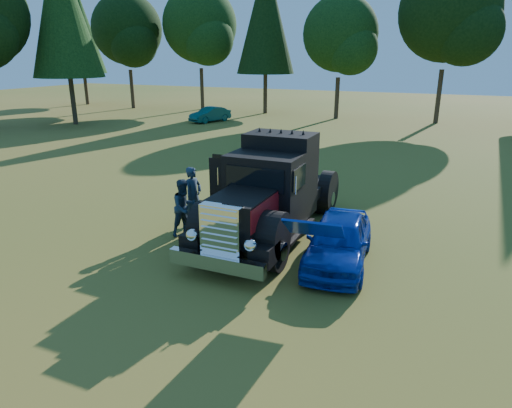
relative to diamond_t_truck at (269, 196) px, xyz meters
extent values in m
plane|color=#3B5519|center=(-0.77, -2.55, -1.28)|extent=(120.00, 120.00, 0.00)
cylinder|color=#2D2116|center=(-32.77, 27.45, 0.88)|extent=(0.36, 0.36, 4.32)
cone|color=black|center=(-32.77, 27.45, 6.52)|extent=(4.80, 4.80, 9.00)
cylinder|color=#2D2116|center=(-25.77, 26.45, 0.61)|extent=(0.36, 0.36, 3.78)
sphere|color=black|center=(-25.77, 26.45, 6.28)|extent=(6.72, 6.72, 6.72)
sphere|color=black|center=(-24.51, 25.61, 5.02)|extent=(4.62, 4.62, 4.62)
cylinder|color=#2D2116|center=(-18.77, 28.45, 0.70)|extent=(0.36, 0.36, 3.96)
sphere|color=black|center=(-18.77, 28.45, 6.64)|extent=(7.04, 7.04, 7.04)
sphere|color=black|center=(-17.45, 27.57, 5.32)|extent=(4.84, 4.84, 4.84)
cylinder|color=#2D2116|center=(-11.77, 27.95, 1.06)|extent=(0.36, 0.36, 4.68)
cone|color=black|center=(-11.77, 27.95, 7.17)|extent=(5.20, 5.20, 9.75)
cylinder|color=#2D2116|center=(-4.77, 26.95, 0.43)|extent=(0.36, 0.36, 3.42)
sphere|color=black|center=(-4.77, 26.95, 5.56)|extent=(6.08, 6.08, 6.08)
sphere|color=black|center=(-3.63, 26.19, 4.42)|extent=(4.18, 4.18, 4.18)
cylinder|color=#2D2116|center=(3.23, 27.45, 0.79)|extent=(0.36, 0.36, 4.14)
sphere|color=black|center=(3.23, 27.45, 7.00)|extent=(7.36, 7.36, 7.36)
sphere|color=black|center=(4.61, 26.53, 5.62)|extent=(5.06, 5.06, 5.06)
cylinder|color=#2D2116|center=(-22.77, 15.45, 1.06)|extent=(0.36, 0.36, 4.68)
cone|color=black|center=(-22.77, 15.45, 7.17)|extent=(5.20, 5.20, 9.75)
cylinder|color=black|center=(-1.04, -2.08, -0.73)|extent=(0.32, 1.10, 1.10)
cylinder|color=black|center=(1.06, -2.08, -0.73)|extent=(0.32, 1.10, 1.10)
cylinder|color=black|center=(-1.04, 2.72, -0.73)|extent=(0.32, 1.10, 1.10)
cylinder|color=black|center=(1.06, 2.72, -0.73)|extent=(0.32, 1.10, 1.10)
cylinder|color=black|center=(-0.71, 2.72, -0.73)|extent=(0.32, 1.10, 1.10)
cylinder|color=black|center=(0.73, 2.72, -0.73)|extent=(0.32, 1.10, 1.10)
cube|color=black|center=(0.01, 0.52, -0.66)|extent=(1.60, 6.40, 0.28)
cube|color=white|center=(0.01, -3.33, -0.73)|extent=(2.50, 0.22, 0.36)
cube|color=white|center=(0.01, -3.03, -0.03)|extent=(1.05, 0.30, 1.30)
cube|color=black|center=(0.01, -1.98, 0.02)|extent=(1.35, 1.80, 1.10)
cube|color=maroon|center=(-0.68, -1.98, 0.22)|extent=(0.02, 1.80, 0.60)
cube|color=maroon|center=(0.70, -1.98, 0.22)|extent=(0.02, 1.80, 0.60)
cylinder|color=black|center=(-0.94, -2.08, -0.33)|extent=(0.55, 1.24, 1.24)
cylinder|color=black|center=(0.96, -2.08, -0.33)|extent=(0.55, 1.24, 1.24)
sphere|color=white|center=(-0.77, -3.10, -0.23)|extent=(0.32, 0.32, 0.32)
sphere|color=white|center=(0.79, -3.10, -0.23)|extent=(0.32, 0.32, 0.32)
cube|color=black|center=(0.01, -0.43, 0.27)|extent=(2.05, 1.30, 2.10)
cube|color=black|center=(0.01, -1.10, 0.77)|extent=(1.70, 0.05, 0.65)
cube|color=black|center=(0.01, 0.87, 0.47)|extent=(2.05, 1.30, 2.50)
cube|color=black|center=(0.01, 2.52, -0.33)|extent=(2.00, 2.00, 0.35)
cube|color=black|center=(-1.57, 0.22, 0.17)|extent=(1.10, 0.07, 1.50)
cube|color=#983816|center=(-1.57, 0.27, 0.02)|extent=(0.85, 0.03, 0.75)
imported|color=#07189C|center=(2.38, -1.05, -0.63)|extent=(1.94, 3.96, 1.30)
cube|color=#07189C|center=(2.19, -2.74, 0.27)|extent=(1.39, 1.07, 0.67)
imported|color=#202A4B|center=(-2.61, -0.01, -0.33)|extent=(0.54, 0.75, 1.89)
imported|color=#212E4E|center=(-2.37, -0.93, -0.41)|extent=(0.97, 1.05, 1.75)
imported|color=#092D3B|center=(-13.66, 20.84, -0.69)|extent=(2.38, 3.80, 1.18)
camera|label=1|loc=(4.81, -11.95, 3.98)|focal=32.00mm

